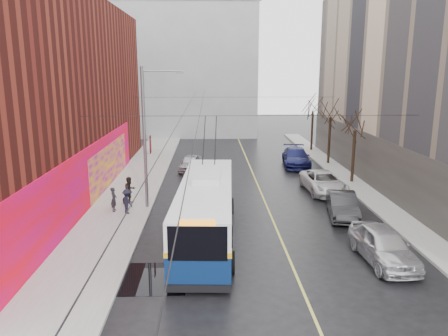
# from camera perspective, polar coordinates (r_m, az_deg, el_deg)

# --- Properties ---
(ground) EXTENTS (140.00, 140.00, 0.00)m
(ground) POSITION_cam_1_polar(r_m,az_deg,el_deg) (19.35, 5.12, -14.32)
(ground) COLOR black
(ground) RESTS_ON ground
(sidewalk_left) EXTENTS (4.00, 60.00, 0.15)m
(sidewalk_left) POSITION_cam_1_polar(r_m,az_deg,el_deg) (30.91, -12.61, -3.96)
(sidewalk_left) COLOR gray
(sidewalk_left) RESTS_ON ground
(sidewalk_right) EXTENTS (2.00, 60.00, 0.15)m
(sidewalk_right) POSITION_cam_1_polar(r_m,az_deg,el_deg) (32.39, 18.50, -3.55)
(sidewalk_right) COLOR gray
(sidewalk_right) RESTS_ON ground
(lane_line) EXTENTS (0.12, 50.00, 0.01)m
(lane_line) POSITION_cam_1_polar(r_m,az_deg,el_deg) (32.53, 4.76, -2.98)
(lane_line) COLOR #BFB74C
(lane_line) RESTS_ON ground
(building_left) EXTENTS (12.11, 36.00, 14.00)m
(building_left) POSITION_cam_1_polar(r_m,az_deg,el_deg) (34.03, -26.05, 8.44)
(building_left) COLOR #531610
(building_left) RESTS_ON ground
(building_far) EXTENTS (20.50, 12.10, 18.00)m
(building_far) POSITION_cam_1_polar(r_m,az_deg,el_deg) (62.20, -5.55, 12.88)
(building_far) COLOR gray
(building_far) RESTS_ON ground
(streetlight_pole) EXTENTS (2.65, 0.60, 9.00)m
(streetlight_pole) POSITION_cam_1_polar(r_m,az_deg,el_deg) (27.65, -10.03, 4.35)
(streetlight_pole) COLOR slate
(streetlight_pole) RESTS_ON ground
(catenary_wires) EXTENTS (18.00, 60.00, 0.22)m
(catenary_wires) POSITION_cam_1_polar(r_m,az_deg,el_deg) (31.97, -2.48, 8.16)
(catenary_wires) COLOR black
(tree_near) EXTENTS (3.20, 3.20, 6.40)m
(tree_near) POSITION_cam_1_polar(r_m,az_deg,el_deg) (35.16, 16.82, 5.97)
(tree_near) COLOR black
(tree_near) RESTS_ON ground
(tree_mid) EXTENTS (3.20, 3.20, 6.68)m
(tree_mid) POSITION_cam_1_polar(r_m,az_deg,el_deg) (41.79, 13.80, 7.52)
(tree_mid) COLOR black
(tree_mid) RESTS_ON ground
(tree_far) EXTENTS (3.20, 3.20, 6.57)m
(tree_far) POSITION_cam_1_polar(r_m,az_deg,el_deg) (48.56, 11.57, 8.17)
(tree_far) COLOR black
(tree_far) RESTS_ON ground
(puddle) EXTENTS (2.85, 3.09, 0.01)m
(puddle) POSITION_cam_1_polar(r_m,az_deg,el_deg) (19.62, -9.16, -14.03)
(puddle) COLOR black
(puddle) RESTS_ON ground
(pigeons_flying) EXTENTS (2.58, 1.60, 1.25)m
(pigeons_flying) POSITION_cam_1_polar(r_m,az_deg,el_deg) (27.84, -3.88, 9.87)
(pigeons_flying) COLOR slate
(trolleybus) EXTENTS (3.38, 12.57, 5.90)m
(trolleybus) POSITION_cam_1_polar(r_m,az_deg,el_deg) (23.01, -2.34, -5.37)
(trolleybus) COLOR #091D46
(trolleybus) RESTS_ON ground
(parked_car_a) EXTENTS (2.19, 4.93, 1.65)m
(parked_car_a) POSITION_cam_1_polar(r_m,az_deg,el_deg) (21.88, 20.09, -9.43)
(parked_car_a) COLOR silver
(parked_car_a) RESTS_ON ground
(parked_car_b) EXTENTS (2.29, 4.71, 1.49)m
(parked_car_b) POSITION_cam_1_polar(r_m,az_deg,el_deg) (27.53, 15.21, -4.71)
(parked_car_b) COLOR #252527
(parked_car_b) RESTS_ON ground
(parked_car_c) EXTENTS (2.78, 5.58, 1.52)m
(parked_car_c) POSITION_cam_1_polar(r_m,az_deg,el_deg) (32.67, 12.86, -1.82)
(parked_car_c) COLOR silver
(parked_car_c) RESTS_ON ground
(parked_car_d) EXTENTS (2.87, 5.96, 1.67)m
(parked_car_d) POSITION_cam_1_polar(r_m,az_deg,el_deg) (41.09, 9.39, 1.40)
(parked_car_d) COLOR navy
(parked_car_d) RESTS_ON ground
(following_car) EXTENTS (2.18, 4.23, 1.38)m
(following_car) POSITION_cam_1_polar(r_m,az_deg,el_deg) (38.88, -4.43, 0.67)
(following_car) COLOR #B1B1B6
(following_car) RESTS_ON ground
(pedestrian_a) EXTENTS (0.38, 0.56, 1.52)m
(pedestrian_a) POSITION_cam_1_polar(r_m,az_deg,el_deg) (28.04, -14.20, -3.99)
(pedestrian_a) COLOR black
(pedestrian_a) RESTS_ON sidewalk_left
(pedestrian_b) EXTENTS (1.08, 1.10, 1.79)m
(pedestrian_b) POSITION_cam_1_polar(r_m,az_deg,el_deg) (29.37, -12.20, -2.85)
(pedestrian_b) COLOR black
(pedestrian_b) RESTS_ON sidewalk_left
(pedestrian_c) EXTENTS (1.07, 1.11, 1.52)m
(pedestrian_c) POSITION_cam_1_polar(r_m,az_deg,el_deg) (27.41, -12.55, -4.28)
(pedestrian_c) COLOR black
(pedestrian_c) RESTS_ON sidewalk_left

